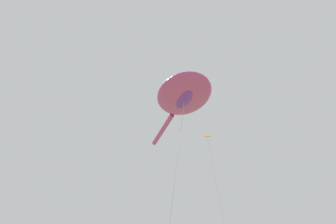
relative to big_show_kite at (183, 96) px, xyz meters
name	(u,v)px	position (x,y,z in m)	size (l,w,h in m)	color
big_show_kite	(183,96)	(0.00, 0.00, 0.00)	(8.27, 7.99, 14.84)	#CC3899
small_kite_stunt_black	(211,156)	(5.74, 1.55, -1.30)	(1.34, 2.24, 15.24)	orange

